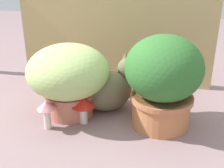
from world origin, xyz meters
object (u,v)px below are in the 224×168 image
cat (111,89)px  leafy_planter (163,79)px  mushroom_ornament_red (83,103)px  mushroom_ornament_pink (46,109)px  grass_planter (68,76)px

cat → leafy_planter: bearing=-20.7°
leafy_planter → mushroom_ornament_red: size_ratio=3.08×
mushroom_ornament_red → mushroom_ornament_pink: same height
cat → mushroom_ornament_red: cat is taller
cat → mushroom_ornament_red: 0.20m
grass_planter → mushroom_ornament_red: (0.10, -0.08, -0.11)m
mushroom_ornament_red → leafy_planter: bearing=10.7°
grass_planter → leafy_planter: (0.47, -0.00, 0.03)m
grass_planter → mushroom_ornament_pink: size_ratio=2.86×
grass_planter → cat: bearing=25.8°
grass_planter → mushroom_ornament_pink: grass_planter is taller
grass_planter → mushroom_ornament_red: bearing=-37.7°
leafy_planter → cat: size_ratio=1.21×
leafy_planter → mushroom_ornament_pink: (-0.53, -0.16, -0.14)m
cat → grass_planter: bearing=-154.2°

